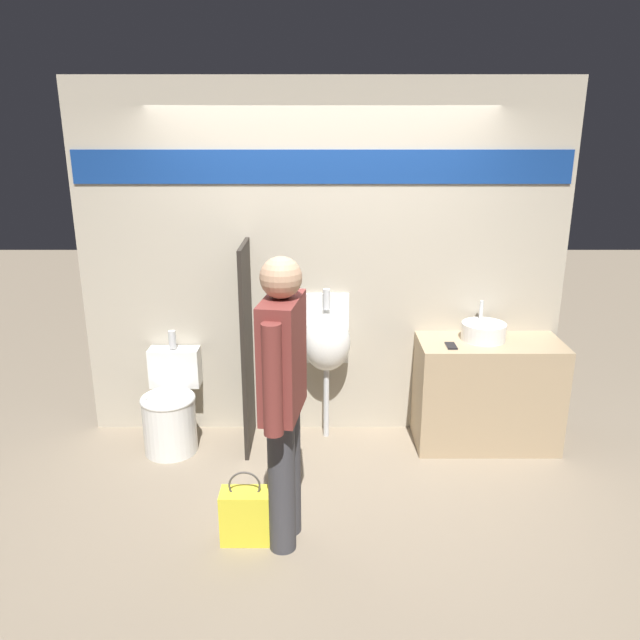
# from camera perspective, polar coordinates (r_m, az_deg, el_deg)

# --- Properties ---
(ground_plane) EXTENTS (16.00, 16.00, 0.00)m
(ground_plane) POSITION_cam_1_polar(r_m,az_deg,el_deg) (4.68, 0.01, -12.98)
(ground_plane) COLOR gray
(display_wall) EXTENTS (3.67, 0.07, 2.70)m
(display_wall) POSITION_cam_1_polar(r_m,az_deg,el_deg) (4.74, -0.02, 5.18)
(display_wall) COLOR #B2A893
(display_wall) RESTS_ON ground_plane
(sink_counter) EXTENTS (1.06, 0.50, 0.83)m
(sink_counter) POSITION_cam_1_polar(r_m,az_deg,el_deg) (4.94, 14.80, -6.48)
(sink_counter) COLOR tan
(sink_counter) RESTS_ON ground_plane
(sink_basin) EXTENTS (0.33, 0.33, 0.27)m
(sink_basin) POSITION_cam_1_polar(r_m,az_deg,el_deg) (4.80, 14.51, -0.99)
(sink_basin) COLOR white
(sink_basin) RESTS_ON sink_counter
(cell_phone) EXTENTS (0.07, 0.14, 0.01)m
(cell_phone) POSITION_cam_1_polar(r_m,az_deg,el_deg) (4.62, 11.68, -2.30)
(cell_phone) COLOR black
(cell_phone) RESTS_ON sink_counter
(divider_near_counter) EXTENTS (0.03, 0.53, 1.57)m
(divider_near_counter) POSITION_cam_1_polar(r_m,az_deg,el_deg) (4.65, -6.88, -2.61)
(divider_near_counter) COLOR #28231E
(divider_near_counter) RESTS_ON ground_plane
(urinal_near_counter) EXTENTS (0.36, 0.27, 1.18)m
(urinal_near_counter) POSITION_cam_1_polar(r_m,az_deg,el_deg) (4.75, 0.38, -2.03)
(urinal_near_counter) COLOR silver
(urinal_near_counter) RESTS_ON ground_plane
(toilet) EXTENTS (0.41, 0.57, 0.87)m
(toilet) POSITION_cam_1_polar(r_m,az_deg,el_deg) (4.90, -13.69, -8.09)
(toilet) COLOR white
(toilet) RESTS_ON ground_plane
(person_in_vest) EXTENTS (0.25, 0.60, 1.72)m
(person_in_vest) POSITION_cam_1_polar(r_m,az_deg,el_deg) (3.49, -3.60, -6.68)
(person_in_vest) COLOR #3D3D42
(person_in_vest) RESTS_ON ground_plane
(shopping_bag) EXTENTS (0.30, 0.16, 0.46)m
(shopping_bag) POSITION_cam_1_polar(r_m,az_deg,el_deg) (3.88, -7.00, -17.30)
(shopping_bag) COLOR yellow
(shopping_bag) RESTS_ON ground_plane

